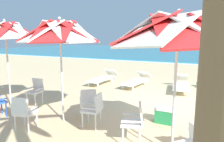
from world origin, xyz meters
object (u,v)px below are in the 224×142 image
plastic_chair_3 (94,108)px  sun_lounger_2 (137,80)px  beach_umbrella_1 (60,33)px  plastic_chair_2 (135,120)px  beach_umbrella_2 (5,32)px  sun_lounger_3 (103,78)px  beach_ball (200,84)px  cooler_box (165,115)px  plastic_chair_5 (24,111)px  plastic_chair_6 (36,90)px  beach_umbrella_0 (178,32)px  plastic_chair_4 (88,101)px  sun_lounger_1 (181,84)px  sun_lounger_0 (222,89)px  plastic_chair_1 (206,133)px

plastic_chair_3 → sun_lounger_2: bearing=95.7°
sun_lounger_2 → beach_umbrella_1: bearing=-96.2°
plastic_chair_2 → beach_umbrella_2: size_ratio=0.31×
beach_umbrella_1 → beach_umbrella_2: (-2.19, 0.07, 0.06)m
sun_lounger_2 → sun_lounger_3: same height
beach_ball → cooler_box: bearing=-97.8°
beach_umbrella_1 → beach_umbrella_2: size_ratio=0.98×
plastic_chair_3 → beach_umbrella_2: 3.69m
plastic_chair_5 → sun_lounger_2: size_ratio=0.39×
beach_umbrella_2 → sun_lounger_3: bearing=77.5°
beach_umbrella_2 → sun_lounger_3: 4.99m
sun_lounger_2 → beach_ball: sun_lounger_2 is taller
plastic_chair_3 → plastic_chair_6: size_ratio=1.00×
plastic_chair_2 → plastic_chair_6: 4.00m
beach_umbrella_0 → plastic_chair_4: (-2.39, 0.75, -1.83)m
plastic_chair_3 → sun_lounger_1: plastic_chair_3 is taller
beach_ball → plastic_chair_6: bearing=-133.9°
beach_umbrella_2 → sun_lounger_3: beach_umbrella_2 is taller
plastic_chair_3 → plastic_chair_5: size_ratio=1.00×
beach_umbrella_1 → sun_lounger_0: size_ratio=1.24×
plastic_chair_1 → sun_lounger_3: size_ratio=0.40×
sun_lounger_0 → cooler_box: 3.82m
plastic_chair_5 → beach_ball: bearing=61.8°
plastic_chair_3 → beach_umbrella_2: size_ratio=0.31×
plastic_chair_6 → sun_lounger_3: (0.54, 3.77, -0.22)m
sun_lounger_2 → sun_lounger_3: (-1.72, -0.14, 0.00)m
plastic_chair_4 → plastic_chair_6: bearing=172.7°
plastic_chair_2 → beach_umbrella_1: bearing=173.5°
beach_umbrella_0 → beach_umbrella_1: bearing=173.6°
beach_umbrella_0 → sun_lounger_3: 6.67m
sun_lounger_0 → plastic_chair_4: bearing=-129.5°
plastic_chair_3 → sun_lounger_1: bearing=72.4°
beach_umbrella_2 → plastic_chair_4: bearing=7.1°
beach_umbrella_1 → cooler_box: 3.47m
plastic_chair_4 → sun_lounger_0: 5.43m
plastic_chair_2 → plastic_chair_3: size_ratio=1.00×
beach_umbrella_2 → plastic_chair_6: (0.44, 0.64, -1.92)m
beach_umbrella_1 → sun_lounger_0: bearing=49.1°
plastic_chair_1 → sun_lounger_2: bearing=122.0°
beach_umbrella_2 → plastic_chair_6: 2.07m
plastic_chair_5 → beach_umbrella_2: bearing=151.0°
plastic_chair_2 → sun_lounger_1: bearing=86.2°
beach_umbrella_1 → plastic_chair_4: 1.97m
plastic_chair_1 → sun_lounger_1: 5.03m
sun_lounger_0 → cooler_box: (-1.48, -3.52, -0.08)m
plastic_chair_6 → beach_ball: (4.91, 5.10, -0.35)m
plastic_chair_2 → beach_umbrella_2: 4.74m
plastic_chair_3 → plastic_chair_4: size_ratio=1.00×
beach_umbrella_0 → beach_ball: (0.23, 6.14, -2.18)m
plastic_chair_4 → beach_umbrella_0: bearing=-17.4°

